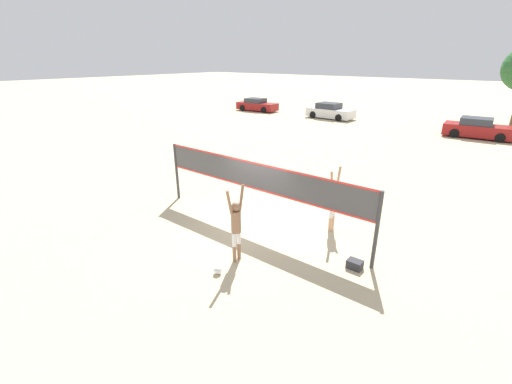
{
  "coord_description": "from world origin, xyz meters",
  "views": [
    {
      "loc": [
        6.65,
        -8.39,
        5.47
      ],
      "look_at": [
        0.0,
        0.0,
        1.27
      ],
      "focal_mm": 24.0,
      "sensor_mm": 36.0,
      "label": 1
    }
  ],
  "objects_px": {
    "parked_car_near": "(330,111)",
    "volleyball_net": "(256,181)",
    "volleyball": "(218,270)",
    "player_spiker": "(236,223)",
    "player_blocker": "(334,198)",
    "parked_car_mid": "(257,105)",
    "gear_bag": "(355,264)",
    "parked_car_far": "(478,129)"
  },
  "relations": [
    {
      "from": "parked_car_near",
      "to": "parked_car_far",
      "type": "height_order",
      "value": "parked_car_near"
    },
    {
      "from": "player_spiker",
      "to": "player_blocker",
      "type": "distance_m",
      "value": 3.63
    },
    {
      "from": "volleyball",
      "to": "parked_car_far",
      "type": "bearing_deg",
      "value": 83.08
    },
    {
      "from": "parked_car_near",
      "to": "volleyball_net",
      "type": "bearing_deg",
      "value": -66.45
    },
    {
      "from": "player_blocker",
      "to": "player_spiker",
      "type": "bearing_deg",
      "value": -20.66
    },
    {
      "from": "volleyball_net",
      "to": "parked_car_mid",
      "type": "xyz_separation_m",
      "value": [
        -17.23,
        21.9,
        -1.05
      ]
    },
    {
      "from": "volleyball_net",
      "to": "volleyball",
      "type": "height_order",
      "value": "volleyball_net"
    },
    {
      "from": "parked_car_far",
      "to": "volleyball",
      "type": "bearing_deg",
      "value": -100.62
    },
    {
      "from": "volleyball",
      "to": "parked_car_mid",
      "type": "bearing_deg",
      "value": 126.27
    },
    {
      "from": "parked_car_near",
      "to": "volleyball",
      "type": "bearing_deg",
      "value": -66.75
    },
    {
      "from": "player_blocker",
      "to": "parked_car_far",
      "type": "relative_size",
      "value": 0.47
    },
    {
      "from": "player_blocker",
      "to": "volleyball_net",
      "type": "bearing_deg",
      "value": -58.5
    },
    {
      "from": "parked_car_far",
      "to": "player_spiker",
      "type": "bearing_deg",
      "value": -100.98
    },
    {
      "from": "volleyball",
      "to": "parked_car_far",
      "type": "relative_size",
      "value": 0.05
    },
    {
      "from": "player_spiker",
      "to": "volleyball",
      "type": "xyz_separation_m",
      "value": [
        0.05,
        -0.84,
        -1.08
      ]
    },
    {
      "from": "player_blocker",
      "to": "parked_car_mid",
      "type": "distance_m",
      "value": 28.28
    },
    {
      "from": "volleyball",
      "to": "parked_car_far",
      "type": "xyz_separation_m",
      "value": [
        2.93,
        24.1,
        0.54
      ]
    },
    {
      "from": "volleyball_net",
      "to": "parked_car_near",
      "type": "bearing_deg",
      "value": 110.99
    },
    {
      "from": "player_blocker",
      "to": "gear_bag",
      "type": "distance_m",
      "value": 2.52
    },
    {
      "from": "volleyball",
      "to": "gear_bag",
      "type": "xyz_separation_m",
      "value": [
        2.81,
        2.56,
        0.01
      ]
    },
    {
      "from": "volleyball_net",
      "to": "player_blocker",
      "type": "height_order",
      "value": "volleyball_net"
    },
    {
      "from": "player_spiker",
      "to": "parked_car_near",
      "type": "distance_m",
      "value": 26.15
    },
    {
      "from": "gear_bag",
      "to": "parked_car_far",
      "type": "relative_size",
      "value": 0.09
    },
    {
      "from": "volleyball",
      "to": "gear_bag",
      "type": "distance_m",
      "value": 3.8
    },
    {
      "from": "parked_car_far",
      "to": "volleyball_net",
      "type": "bearing_deg",
      "value": -104.08
    },
    {
      "from": "player_spiker",
      "to": "parked_car_near",
      "type": "relative_size",
      "value": 0.49
    },
    {
      "from": "parked_car_far",
      "to": "parked_car_mid",
      "type": "bearing_deg",
      "value": 174.43
    },
    {
      "from": "parked_car_near",
      "to": "player_blocker",
      "type": "bearing_deg",
      "value": -60.29
    },
    {
      "from": "parked_car_near",
      "to": "parked_car_far",
      "type": "bearing_deg",
      "value": -2.55
    },
    {
      "from": "player_spiker",
      "to": "parked_car_near",
      "type": "xyz_separation_m",
      "value": [
        -9.48,
        24.37,
        -0.54
      ]
    },
    {
      "from": "player_spiker",
      "to": "parked_car_far",
      "type": "distance_m",
      "value": 23.45
    },
    {
      "from": "volleyball",
      "to": "parked_car_mid",
      "type": "xyz_separation_m",
      "value": [
        -18.19,
        24.79,
        0.51
      ]
    },
    {
      "from": "parked_car_mid",
      "to": "player_blocker",
      "type": "bearing_deg",
      "value": -50.92
    },
    {
      "from": "parked_car_mid",
      "to": "parked_car_far",
      "type": "distance_m",
      "value": 21.12
    },
    {
      "from": "player_spiker",
      "to": "volleyball_net",
      "type": "bearing_deg",
      "value": 24.06
    },
    {
      "from": "parked_car_far",
      "to": "gear_bag",
      "type": "bearing_deg",
      "value": -94.02
    },
    {
      "from": "player_blocker",
      "to": "volleyball",
      "type": "relative_size",
      "value": 9.9
    },
    {
      "from": "player_blocker",
      "to": "parked_car_far",
      "type": "xyz_separation_m",
      "value": [
        1.69,
        19.86,
        -0.51
      ]
    },
    {
      "from": "volleyball_net",
      "to": "parked_car_near",
      "type": "distance_m",
      "value": 23.93
    },
    {
      "from": "parked_car_near",
      "to": "parked_car_mid",
      "type": "bearing_deg",
      "value": -174.66
    },
    {
      "from": "volleyball",
      "to": "gear_bag",
      "type": "relative_size",
      "value": 0.54
    },
    {
      "from": "parked_car_far",
      "to": "player_blocker",
      "type": "bearing_deg",
      "value": -98.56
    }
  ]
}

